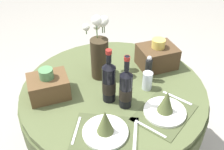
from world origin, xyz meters
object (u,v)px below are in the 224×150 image
at_px(wine_bottle_left, 109,82).
at_px(woven_basket_side_left, 48,86).
at_px(dining_table, 113,103).
at_px(tumbler_near_right, 147,81).
at_px(place_setting_left, 105,127).
at_px(wine_bottle_centre, 126,89).
at_px(woven_basket_side_right, 157,56).
at_px(flower_vase, 99,51).
at_px(place_setting_right, 165,107).
at_px(pepper_mill, 148,69).

relative_size(wine_bottle_left, woven_basket_side_left, 1.49).
height_order(dining_table, tumbler_near_right, tumbler_near_right).
distance_m(wine_bottle_left, woven_basket_side_left, 0.37).
xyz_separation_m(place_setting_left, woven_basket_side_left, (-0.23, 0.40, 0.03)).
bearing_deg(wine_bottle_centre, woven_basket_side_right, 40.49).
distance_m(flower_vase, woven_basket_side_right, 0.42).
xyz_separation_m(dining_table, place_setting_right, (0.20, -0.31, 0.18)).
bearing_deg(woven_basket_side_left, pepper_mill, -5.77).
bearing_deg(wine_bottle_centre, place_setting_left, -137.28).
height_order(flower_vase, woven_basket_side_right, flower_vase).
bearing_deg(dining_table, woven_basket_side_left, 170.69).
distance_m(place_setting_right, pepper_mill, 0.32).
bearing_deg(woven_basket_side_right, dining_table, -160.38).
distance_m(place_setting_left, flower_vase, 0.54).
xyz_separation_m(place_setting_right, flower_vase, (-0.23, 0.48, 0.14)).
relative_size(place_setting_right, pepper_mill, 2.27).
distance_m(place_setting_right, wine_bottle_centre, 0.24).
bearing_deg(pepper_mill, tumbler_near_right, -118.48).
height_order(dining_table, place_setting_right, place_setting_right).
distance_m(place_setting_left, wine_bottle_centre, 0.25).
height_order(dining_table, flower_vase, flower_vase).
xyz_separation_m(wine_bottle_centre, woven_basket_side_right, (0.36, 0.31, -0.05)).
distance_m(tumbler_near_right, woven_basket_side_right, 0.27).
height_order(place_setting_left, place_setting_right, same).
relative_size(dining_table, woven_basket_side_right, 4.78).
xyz_separation_m(place_setting_left, flower_vase, (0.13, 0.51, 0.14)).
bearing_deg(wine_bottle_centre, wine_bottle_left, 131.19).
xyz_separation_m(pepper_mill, woven_basket_side_left, (-0.63, 0.06, -0.01)).
distance_m(place_setting_right, woven_basket_side_left, 0.70).
relative_size(dining_table, flower_vase, 2.83).
relative_size(dining_table, woven_basket_side_left, 5.13).
relative_size(dining_table, place_setting_left, 2.86).
bearing_deg(wine_bottle_centre, dining_table, 93.00).
xyz_separation_m(flower_vase, woven_basket_side_right, (0.41, -0.03, -0.10)).
relative_size(place_setting_left, wine_bottle_centre, 1.23).
bearing_deg(wine_bottle_centre, place_setting_right, -35.78).
relative_size(wine_bottle_centre, woven_basket_side_right, 1.36).
height_order(tumbler_near_right, woven_basket_side_left, woven_basket_side_left).
bearing_deg(wine_bottle_left, dining_table, 56.37).
bearing_deg(dining_table, place_setting_left, -116.33).
relative_size(place_setting_left, woven_basket_side_right, 1.67).
height_order(place_setting_left, pepper_mill, pepper_mill).
bearing_deg(tumbler_near_right, flower_vase, 134.14).
xyz_separation_m(place_setting_right, woven_basket_side_left, (-0.59, 0.38, 0.03)).
xyz_separation_m(place_setting_left, pepper_mill, (0.41, 0.34, 0.04)).
distance_m(pepper_mill, woven_basket_side_left, 0.64).
bearing_deg(flower_vase, woven_basket_side_left, -164.18).
relative_size(wine_bottle_centre, pepper_mill, 1.82).
height_order(place_setting_left, woven_basket_side_right, woven_basket_side_right).
distance_m(wine_bottle_centre, woven_basket_side_left, 0.47).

